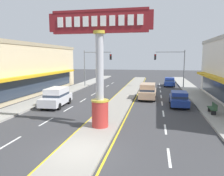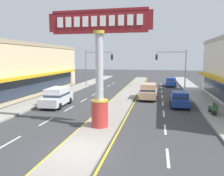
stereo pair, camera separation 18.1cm
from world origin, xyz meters
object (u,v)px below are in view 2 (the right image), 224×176
district_sign (99,66)px  suv_mid_left_lane (57,97)px  sedan_near_left_lane (171,82)px  suv_far_right_lane (149,91)px  storefront_left (13,69)px  sedan_near_right_lane (180,99)px  traffic_light_right_side (174,62)px  traffic_light_left_side (96,62)px  street_bench (214,108)px

district_sign → suv_mid_left_lane: district_sign is taller
district_sign → sedan_near_left_lane: district_sign is taller
suv_far_right_lane → sedan_near_left_lane: bearing=75.7°
suv_far_right_lane → suv_mid_left_lane: size_ratio=0.99×
storefront_left → suv_mid_left_lane: (8.89, -5.37, -2.45)m
district_sign → sedan_near_right_lane: bearing=54.1°
district_sign → storefront_left: bearing=143.1°
storefront_left → traffic_light_right_side: 24.13m
suv_far_right_lane → sedan_near_left_lane: (3.30, 12.90, -0.20)m
traffic_light_left_side → traffic_light_right_side: (12.95, 0.93, 0.00)m
suv_mid_left_lane → traffic_light_right_side: bearing=51.9°
district_sign → traffic_light_left_side: size_ratio=1.29×
traffic_light_right_side → suv_far_right_lane: size_ratio=1.34×
suv_mid_left_lane → district_sign: bearing=-44.0°
street_bench → sedan_near_left_lane: bearing=97.4°
sedan_near_right_lane → street_bench: bearing=-52.2°
suv_mid_left_lane → street_bench: (14.90, -0.66, -0.34)m
district_sign → suv_far_right_lane: district_sign is taller
district_sign → suv_mid_left_lane: size_ratio=1.70×
district_sign → suv_mid_left_lane: (-6.19, 5.98, -3.41)m
traffic_light_left_side → suv_mid_left_lane: size_ratio=1.32×
suv_mid_left_lane → street_bench: size_ratio=2.93×
sedan_near_right_lane → street_bench: 4.11m
sedan_near_left_lane → suv_mid_left_lane: 22.40m
storefront_left → district_sign: bearing=-36.9°
sedan_near_right_lane → suv_mid_left_lane: 12.65m
suv_far_right_lane → suv_mid_left_lane: (-9.08, -5.77, 0.00)m
sedan_near_left_lane → suv_mid_left_lane: bearing=-123.6°
storefront_left → traffic_light_left_side: storefront_left is taller
street_bench → storefront_left: bearing=165.8°
sedan_near_left_lane → suv_mid_left_lane: suv_mid_left_lane is taller
sedan_near_right_lane → street_bench: (2.52, -3.24, -0.14)m
sedan_near_right_lane → sedan_near_left_lane: 16.09m
suv_far_right_lane → sedan_near_left_lane: 13.32m
suv_mid_left_lane → traffic_light_left_side: bearing=91.1°
sedan_near_right_lane → traffic_light_left_side: bearing=135.0°
district_sign → sedan_near_left_lane: size_ratio=1.82×
storefront_left → suv_mid_left_lane: storefront_left is taller
traffic_light_right_side → suv_mid_left_lane: (-12.67, -16.16, -3.26)m
suv_mid_left_lane → street_bench: suv_mid_left_lane is taller
traffic_light_right_side → suv_far_right_lane: (-3.59, -10.39, -3.26)m
district_sign → suv_far_right_lane: (2.89, 11.75, -3.41)m
storefront_left → sedan_near_right_lane: bearing=-7.5°
traffic_light_left_side → traffic_light_right_side: size_ratio=1.00×
suv_far_right_lane → district_sign: bearing=-103.8°
traffic_light_right_side → street_bench: (2.23, -16.82, -3.60)m
traffic_light_left_side → suv_mid_left_lane: traffic_light_left_side is taller
sedan_near_left_lane → traffic_light_right_side: bearing=-83.5°
district_sign → traffic_light_right_side: bearing=73.7°
storefront_left → suv_mid_left_lane: 10.68m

